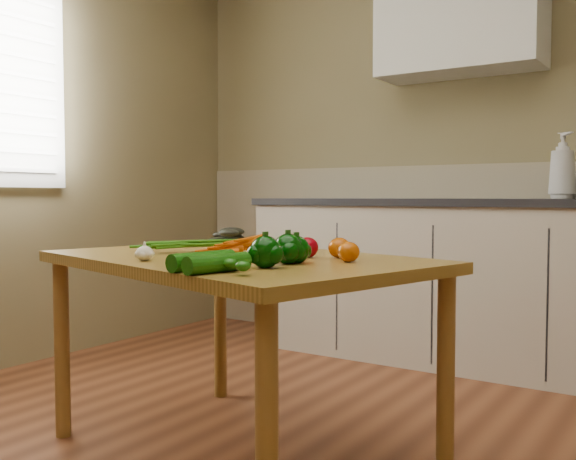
# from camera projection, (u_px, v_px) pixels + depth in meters

# --- Properties ---
(room) EXTENTS (4.04, 5.04, 2.64)m
(room) POSITION_uv_depth(u_px,v_px,m) (238.00, 75.00, 1.77)
(room) COLOR brown
(room) RESTS_ON ground
(counter_run) EXTENTS (2.84, 0.64, 1.14)m
(counter_run) POSITION_uv_depth(u_px,v_px,m) (506.00, 283.00, 3.37)
(counter_run) COLOR #C1B5A1
(counter_run) RESTS_ON ground
(table) EXTENTS (1.49, 1.15, 0.71)m
(table) POSITION_uv_depth(u_px,v_px,m) (236.00, 279.00, 2.21)
(table) COLOR olive
(table) RESTS_ON ground
(soap_bottle_a) EXTENTS (0.18, 0.18, 0.34)m
(soap_bottle_a) POSITION_uv_depth(u_px,v_px,m) (562.00, 166.00, 3.25)
(soap_bottle_a) COLOR silver
(soap_bottle_a) RESTS_ON counter_run
(carrot_bunch) EXTENTS (0.28, 0.24, 0.07)m
(carrot_bunch) POSITION_uv_depth(u_px,v_px,m) (219.00, 245.00, 2.25)
(carrot_bunch) COLOR #D45704
(carrot_bunch) RESTS_ON table
(leafy_greens) EXTENTS (0.19, 0.17, 0.09)m
(leafy_greens) POSITION_uv_depth(u_px,v_px,m) (229.00, 234.00, 2.69)
(leafy_greens) COLOR black
(leafy_greens) RESTS_ON table
(garlic_bulb) EXTENTS (0.06, 0.06, 0.05)m
(garlic_bulb) POSITION_uv_depth(u_px,v_px,m) (145.00, 253.00, 2.03)
(garlic_bulb) COLOR white
(garlic_bulb) RESTS_ON table
(pepper_a) EXTENTS (0.09, 0.09, 0.09)m
(pepper_a) POSITION_uv_depth(u_px,v_px,m) (288.00, 249.00, 1.94)
(pepper_a) COLOR #023202
(pepper_a) RESTS_ON table
(pepper_b) EXTENTS (0.08, 0.08, 0.08)m
(pepper_b) POSITION_uv_depth(u_px,v_px,m) (296.00, 250.00, 1.96)
(pepper_b) COLOR #023202
(pepper_b) RESTS_ON table
(pepper_c) EXTENTS (0.09, 0.09, 0.09)m
(pepper_c) POSITION_uv_depth(u_px,v_px,m) (265.00, 252.00, 1.83)
(pepper_c) COLOR #023202
(pepper_c) RESTS_ON table
(tomato_a) EXTENTS (0.08, 0.08, 0.07)m
(tomato_a) POSITION_uv_depth(u_px,v_px,m) (307.00, 247.00, 2.13)
(tomato_a) COLOR maroon
(tomato_a) RESTS_ON table
(tomato_b) EXTENTS (0.07, 0.07, 0.07)m
(tomato_b) POSITION_uv_depth(u_px,v_px,m) (339.00, 248.00, 2.12)
(tomato_b) COLOR #BE4E04
(tomato_b) RESTS_ON table
(tomato_c) EXTENTS (0.07, 0.07, 0.06)m
(tomato_c) POSITION_uv_depth(u_px,v_px,m) (349.00, 252.00, 1.99)
(tomato_c) COLOR #BE4E04
(tomato_c) RESTS_ON table
(zucchini_a) EXTENTS (0.09, 0.21, 0.05)m
(zucchini_a) POSITION_uv_depth(u_px,v_px,m) (218.00, 263.00, 1.72)
(zucchini_a) COLOR #0F4A08
(zucchini_a) RESTS_ON table
(zucchini_b) EXTENTS (0.08, 0.23, 0.05)m
(zucchini_b) POSITION_uv_depth(u_px,v_px,m) (202.00, 261.00, 1.79)
(zucchini_b) COLOR #0F4A08
(zucchini_b) RESTS_ON table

